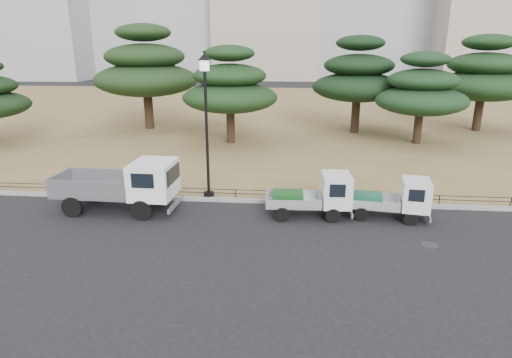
# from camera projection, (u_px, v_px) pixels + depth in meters

# --- Properties ---
(ground) EXTENTS (220.00, 220.00, 0.00)m
(ground) POSITION_uv_depth(u_px,v_px,m) (251.00, 225.00, 16.89)
(ground) COLOR black
(lawn) EXTENTS (120.00, 56.00, 0.15)m
(lawn) POSITION_uv_depth(u_px,v_px,m) (280.00, 112.00, 45.98)
(lawn) COLOR olive
(lawn) RESTS_ON ground
(curb) EXTENTS (120.00, 0.25, 0.16)m
(curb) POSITION_uv_depth(u_px,v_px,m) (257.00, 201.00, 19.34)
(curb) COLOR gray
(curb) RESTS_ON ground
(truck_large) EXTENTS (5.12, 2.18, 2.21)m
(truck_large) POSITION_uv_depth(u_px,v_px,m) (123.00, 183.00, 18.04)
(truck_large) COLOR black
(truck_large) RESTS_ON ground
(truck_kei_front) EXTENTS (3.49, 1.63, 1.82)m
(truck_kei_front) POSITION_uv_depth(u_px,v_px,m) (315.00, 195.00, 17.56)
(truck_kei_front) COLOR black
(truck_kei_front) RESTS_ON ground
(truck_kei_rear) EXTENTS (3.38, 1.79, 1.69)m
(truck_kei_rear) POSITION_uv_depth(u_px,v_px,m) (394.00, 199.00, 17.36)
(truck_kei_rear) COLOR black
(truck_kei_rear) RESTS_ON ground
(street_lamp) EXTENTS (0.57, 0.57, 6.33)m
(street_lamp) POSITION_uv_depth(u_px,v_px,m) (206.00, 103.00, 18.54)
(street_lamp) COLOR black
(street_lamp) RESTS_ON lawn
(pipe_fence) EXTENTS (38.00, 0.04, 0.40)m
(pipe_fence) POSITION_uv_depth(u_px,v_px,m) (258.00, 192.00, 19.37)
(pipe_fence) COLOR black
(pipe_fence) RESTS_ON lawn
(tarp_pile) EXTENTS (1.58, 1.22, 1.00)m
(tarp_pile) POSITION_uv_depth(u_px,v_px,m) (122.00, 182.00, 20.44)
(tarp_pile) COLOR #171FB2
(tarp_pile) RESTS_ON lawn
(manhole) EXTENTS (0.60, 0.60, 0.01)m
(manhole) POSITION_uv_depth(u_px,v_px,m) (430.00, 245.00, 15.17)
(manhole) COLOR #2D2D30
(manhole) RESTS_ON ground
(pine_west_near) EXTENTS (8.43, 8.43, 8.43)m
(pine_west_near) POSITION_uv_depth(u_px,v_px,m) (146.00, 69.00, 34.91)
(pine_west_near) COLOR black
(pine_west_near) RESTS_ON lawn
(pine_center_left) EXTENTS (6.65, 6.65, 6.76)m
(pine_center_left) POSITION_uv_depth(u_px,v_px,m) (230.00, 88.00, 29.71)
(pine_center_left) COLOR black
(pine_center_left) RESTS_ON lawn
(pine_center_right) EXTENTS (7.07, 7.07, 7.50)m
(pine_center_right) POSITION_uv_depth(u_px,v_px,m) (358.00, 77.00, 33.27)
(pine_center_right) COLOR black
(pine_center_right) RESTS_ON lawn
(pine_east_near) EXTENTS (6.28, 6.28, 6.35)m
(pine_east_near) POSITION_uv_depth(u_px,v_px,m) (422.00, 91.00, 29.55)
(pine_east_near) COLOR black
(pine_east_near) RESTS_ON lawn
(pine_east_far) EXTENTS (7.57, 7.57, 7.60)m
(pine_east_far) POSITION_uv_depth(u_px,v_px,m) (484.00, 76.00, 34.09)
(pine_east_far) COLOR black
(pine_east_far) RESTS_ON lawn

